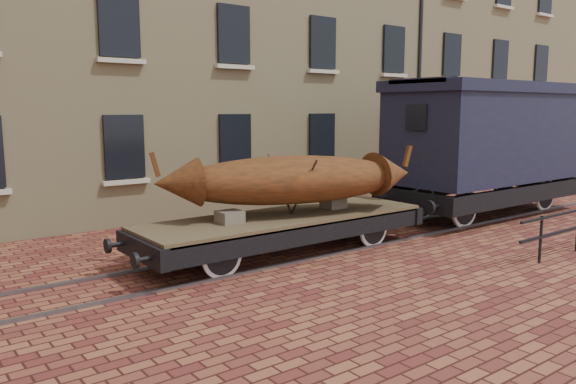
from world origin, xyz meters
TOP-DOWN VIEW (x-y plane):
  - ground at (0.00, 0.00)m, footprint 90.00×90.00m
  - warehouse_cream at (3.00, 9.99)m, footprint 40.00×10.19m
  - rail_track at (0.00, 0.00)m, footprint 30.00×1.52m
  - flatcar_wagon at (-0.83, -0.00)m, footprint 7.54×2.04m
  - iron_boat at (-0.66, -0.00)m, footprint 5.99×3.15m
  - goods_van at (6.82, 0.00)m, footprint 7.72×2.81m

SIDE VIEW (x-z plane):
  - ground at x=0.00m, z-range 0.00..0.00m
  - rail_track at x=0.00m, z-range 0.00..0.06m
  - flatcar_wagon at x=-0.83m, z-range 0.14..1.28m
  - iron_boat at x=-0.66m, z-range 0.93..2.40m
  - goods_van at x=6.82m, z-range 0.51..4.50m
  - warehouse_cream at x=3.00m, z-range 0.00..14.00m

